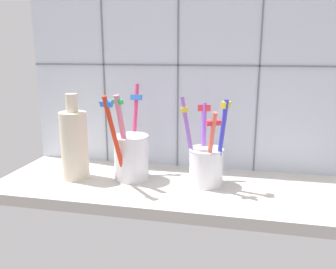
% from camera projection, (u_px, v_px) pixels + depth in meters
% --- Properties ---
extents(counter_slab, '(0.64, 0.22, 0.02)m').
position_uv_depth(counter_slab, '(166.00, 189.00, 0.65)').
color(counter_slab, '#BCB7AD').
rests_on(counter_slab, ground).
extents(tile_wall_back, '(0.64, 0.02, 0.45)m').
position_uv_depth(tile_wall_back, '(179.00, 69.00, 0.72)').
color(tile_wall_back, silver).
rests_on(tile_wall_back, ground).
extents(toothbrush_cup_left, '(0.07, 0.14, 0.18)m').
position_uv_depth(toothbrush_cup_left, '(131.00, 154.00, 0.66)').
color(toothbrush_cup_left, silver).
rests_on(toothbrush_cup_left, counter_slab).
extents(toothbrush_cup_right, '(0.09, 0.09, 0.16)m').
position_uv_depth(toothbrush_cup_right, '(206.00, 162.00, 0.64)').
color(toothbrush_cup_right, white).
rests_on(toothbrush_cup_right, counter_slab).
extents(ceramic_vase, '(0.05, 0.05, 0.16)m').
position_uv_depth(ceramic_vase, '(74.00, 144.00, 0.66)').
color(ceramic_vase, beige).
rests_on(ceramic_vase, counter_slab).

